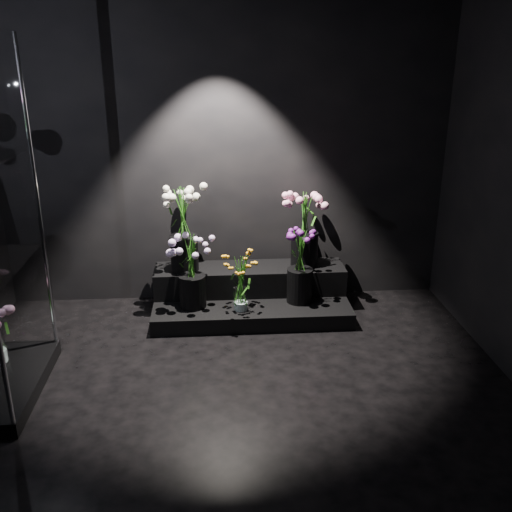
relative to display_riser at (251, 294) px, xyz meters
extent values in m
plane|color=black|center=(-0.20, -1.66, -0.16)|extent=(4.00, 4.00, 0.00)
plane|color=black|center=(-0.20, 0.34, 1.24)|extent=(4.00, 0.00, 4.00)
plane|color=black|center=(-0.20, -3.66, 1.24)|extent=(4.00, 0.00, 4.00)
cube|color=black|center=(0.00, -0.09, -0.09)|extent=(1.72, 0.76, 0.14)
cube|color=black|center=(0.00, 0.10, 0.10)|extent=(1.72, 0.38, 0.24)
cylinder|color=white|center=(-0.10, -0.29, 0.09)|extent=(0.12, 0.12, 0.21)
cylinder|color=black|center=(-0.51, -0.19, 0.13)|extent=(0.23, 0.23, 0.29)
cylinder|color=black|center=(0.42, -0.15, 0.14)|extent=(0.23, 0.23, 0.30)
cylinder|color=black|center=(-0.58, 0.07, 0.39)|extent=(0.25, 0.25, 0.32)
cylinder|color=black|center=(0.50, 0.12, 0.38)|extent=(0.24, 0.24, 0.31)
camera|label=1|loc=(-0.29, -4.71, 2.11)|focal=40.00mm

